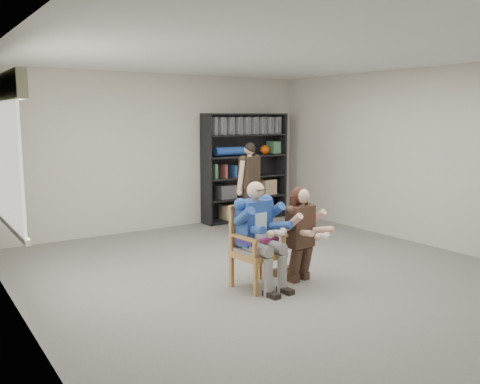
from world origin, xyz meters
TOP-DOWN VIEW (x-y plane):
  - room_shell at (0.00, 0.00)m, footprint 6.00×7.00m
  - floor at (0.00, 0.00)m, footprint 6.00×7.00m
  - window_left at (-2.95, 1.00)m, footprint 0.16×2.00m
  - armchair at (-0.44, -0.15)m, footprint 0.63×0.62m
  - seated_man at (-0.44, -0.15)m, footprint 0.64×0.83m
  - kneeling_woman at (0.14, -0.27)m, footprint 0.58×0.85m
  - bookshelf at (1.70, 3.28)m, footprint 1.80×0.38m
  - standing_man at (0.96, 2.06)m, footprint 0.56×0.42m

SIDE VIEW (x-z plane):
  - floor at x=0.00m, z-range -0.01..0.01m
  - armchair at x=-0.44m, z-range 0.00..1.00m
  - kneeling_woman at x=0.14m, z-range 0.00..1.19m
  - seated_man at x=-0.44m, z-range 0.00..1.30m
  - standing_man at x=0.96m, z-range 0.00..1.61m
  - bookshelf at x=1.70m, z-range 0.00..2.10m
  - room_shell at x=0.00m, z-range 0.00..2.80m
  - window_left at x=-2.95m, z-range 0.76..2.50m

